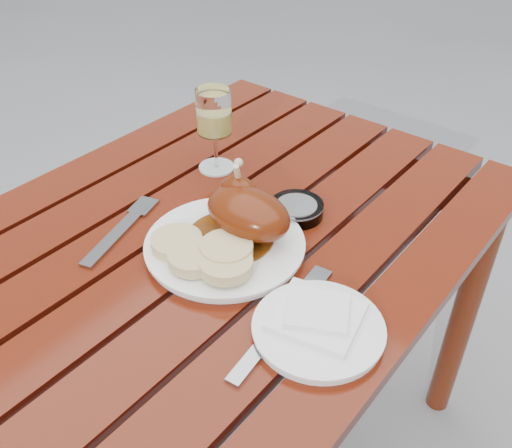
{
  "coord_description": "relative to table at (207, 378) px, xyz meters",
  "views": [
    {
      "loc": [
        0.57,
        -0.54,
        1.37
      ],
      "look_at": [
        0.07,
        0.07,
        0.78
      ],
      "focal_mm": 40.0,
      "sensor_mm": 36.0,
      "label": 1
    }
  ],
  "objects": [
    {
      "name": "knife",
      "position": [
        0.24,
        -0.08,
        0.38
      ],
      "size": [
        0.05,
        0.23,
        0.01
      ],
      "primitive_type": "cube",
      "rotation": [
        0.0,
        0.0,
        0.11
      ],
      "color": "gray",
      "rests_on": "table"
    },
    {
      "name": "fork",
      "position": [
        -0.12,
        -0.07,
        0.38
      ],
      "size": [
        0.08,
        0.2,
        0.01
      ],
      "primitive_type": "cube",
      "rotation": [
        0.0,
        0.0,
        0.3
      ],
      "color": "gray",
      "rests_on": "table"
    },
    {
      "name": "wine_glass",
      "position": [
        -0.14,
        0.21,
        0.46
      ],
      "size": [
        0.07,
        0.07,
        0.17
      ],
      "primitive_type": "cylinder",
      "rotation": [
        0.0,
        0.0,
        0.0
      ],
      "color": "#F6E56F",
      "rests_on": "table"
    },
    {
      "name": "bread_dumplings",
      "position": [
        0.06,
        -0.04,
        0.41
      ],
      "size": [
        0.19,
        0.13,
        0.03
      ],
      "color": "#D4C481",
      "rests_on": "dinner_plate"
    },
    {
      "name": "roast_duck",
      "position": [
        0.06,
        0.06,
        0.44
      ],
      "size": [
        0.17,
        0.16,
        0.12
      ],
      "color": "#5D2C0A",
      "rests_on": "dinner_plate"
    },
    {
      "name": "ashtray",
      "position": [
        0.09,
        0.17,
        0.39
      ],
      "size": [
        0.1,
        0.1,
        0.02
      ],
      "primitive_type": "cylinder",
      "rotation": [
        0.0,
        0.0,
        0.03
      ],
      "color": "#B2B7BC",
      "rests_on": "table"
    },
    {
      "name": "dinner_plate",
      "position": [
        0.05,
        0.01,
        0.38
      ],
      "size": [
        0.3,
        0.3,
        0.02
      ],
      "primitive_type": "cylinder",
      "rotation": [
        0.0,
        0.0,
        -0.09
      ],
      "color": "white",
      "rests_on": "table"
    },
    {
      "name": "side_plate",
      "position": [
        0.29,
        -0.04,
        0.38
      ],
      "size": [
        0.23,
        0.23,
        0.02
      ],
      "primitive_type": "cylinder",
      "rotation": [
        0.0,
        0.0,
        0.2
      ],
      "color": "white",
      "rests_on": "table"
    },
    {
      "name": "table",
      "position": [
        0.0,
        0.0,
        0.0
      ],
      "size": [
        0.8,
        1.2,
        0.75
      ],
      "primitive_type": "cube",
      "color": "maroon",
      "rests_on": "ground"
    },
    {
      "name": "napkin",
      "position": [
        0.28,
        -0.03,
        0.4
      ],
      "size": [
        0.15,
        0.14,
        0.01
      ],
      "primitive_type": "cube",
      "rotation": [
        0.0,
        0.0,
        0.22
      ],
      "color": "white",
      "rests_on": "side_plate"
    }
  ]
}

